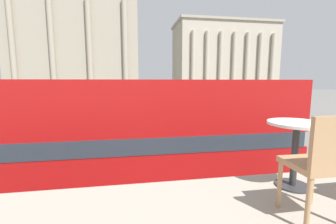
{
  "coord_description": "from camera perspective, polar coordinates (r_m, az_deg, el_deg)",
  "views": [
    {
      "loc": [
        -0.78,
        -2.46,
        4.18
      ],
      "look_at": [
        2.17,
        15.29,
        1.71
      ],
      "focal_mm": 24.0,
      "sensor_mm": 36.0,
      "label": 1
    }
  ],
  "objects": [
    {
      "name": "double_decker_bus",
      "position": [
        7.06,
        -14.37,
        -7.45
      ],
      "size": [
        11.33,
        2.65,
        4.23
      ],
      "rotation": [
        0.0,
        0.0,
        -0.06
      ],
      "color": "black",
      "rests_on": "ground_plane"
    },
    {
      "name": "cafe_dining_table",
      "position": [
        2.82,
        29.71,
        -6.13
      ],
      "size": [
        0.6,
        0.6,
        0.73
      ],
      "color": "#2D2D30",
      "rests_on": "cafe_floor_slab"
    },
    {
      "name": "cafe_chair_0",
      "position": [
        2.24,
        34.17,
        -10.42
      ],
      "size": [
        0.4,
        0.4,
        0.91
      ],
      "rotation": [
        0.0,
        0.0,
        -0.07
      ],
      "color": "#A87F56",
      "rests_on": "cafe_floor_slab"
    },
    {
      "name": "plaza_building_left",
      "position": [
        48.93,
        -21.7,
        15.22
      ],
      "size": [
        23.16,
        13.08,
        21.89
      ],
      "color": "#A39984",
      "rests_on": "ground_plane"
    },
    {
      "name": "plaza_building_right",
      "position": [
        56.32,
        13.8,
        12.22
      ],
      "size": [
        23.09,
        12.24,
        17.48
      ],
      "color": "#B2A893",
      "rests_on": "ground_plane"
    },
    {
      "name": "traffic_light_near",
      "position": [
        13.82,
        -27.15,
        -1.29
      ],
      "size": [
        0.42,
        0.24,
        3.35
      ],
      "color": "black",
      "rests_on": "ground_plane"
    },
    {
      "name": "traffic_light_mid",
      "position": [
        21.68,
        11.66,
        3.37
      ],
      "size": [
        0.42,
        0.24,
        3.93
      ],
      "color": "black",
      "rests_on": "ground_plane"
    },
    {
      "name": "traffic_light_far",
      "position": [
        27.35,
        5.92,
        3.52
      ],
      "size": [
        0.42,
        0.24,
        3.27
      ],
      "color": "black",
      "rests_on": "ground_plane"
    },
    {
      "name": "pedestrian_olive",
      "position": [
        27.4,
        -11.27,
        1.04
      ],
      "size": [
        0.32,
        0.32,
        1.77
      ],
      "rotation": [
        0.0,
        0.0,
        5.92
      ],
      "color": "#282B33",
      "rests_on": "ground_plane"
    },
    {
      "name": "pedestrian_grey",
      "position": [
        20.1,
        7.42,
        -1.33
      ],
      "size": [
        0.32,
        0.32,
        1.75
      ],
      "rotation": [
        0.0,
        0.0,
        1.94
      ],
      "color": "#282B33",
      "rests_on": "ground_plane"
    },
    {
      "name": "pedestrian_white",
      "position": [
        28.6,
        -1.54,
        1.35
      ],
      "size": [
        0.32,
        0.32,
        1.68
      ],
      "rotation": [
        0.0,
        0.0,
        5.68
      ],
      "color": "#282B33",
      "rests_on": "ground_plane"
    },
    {
      "name": "pedestrian_yellow",
      "position": [
        35.81,
        -14.1,
        2.44
      ],
      "size": [
        0.32,
        0.32,
        1.7
      ],
      "rotation": [
        0.0,
        0.0,
        4.2
      ],
      "color": "#282B33",
      "rests_on": "ground_plane"
    }
  ]
}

